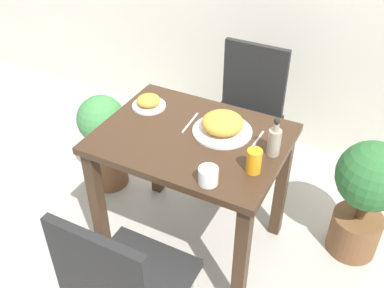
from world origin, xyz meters
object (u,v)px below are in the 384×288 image
Objects in this scene: food_plate at (223,125)px; chair_near at (123,285)px; juice_glass at (254,161)px; sauce_bottle at (274,141)px; chair_far at (246,111)px; drink_cup at (208,176)px; side_plate at (149,102)px; potted_plant_right at (367,193)px; potted_plant_left at (104,138)px.

chair_near is at bearing -93.25° from food_plate.
sauce_bottle is (0.04, 0.15, 0.02)m from juice_glass.
sauce_bottle is at bearing -59.98° from chair_far.
juice_glass is (0.14, 0.16, 0.02)m from drink_cup.
side_plate is 0.72m from sauce_bottle.
chair_far reaches higher than potted_plant_right.
potted_plant_left is at bearing 152.96° from drink_cup.
drink_cup is 0.44× the size of sauce_bottle.
potted_plant_left is (-1.12, 0.17, -0.46)m from sauce_bottle.
sauce_bottle reaches higher than chair_far.
juice_glass is at bearing -16.68° from potted_plant_left.
chair_far is 1.27× the size of potted_plant_right.
chair_near is at bearing -114.94° from juice_glass.
potted_plant_right is at bearing -21.11° from chair_far.
chair_far is at bearing 57.34° from side_plate.
chair_far reaches higher than side_plate.
juice_glass reaches higher than food_plate.
chair_far is (-0.04, 1.40, 0.00)m from chair_near.
juice_glass is at bearing -19.81° from side_plate.
side_plate is at bearing -168.39° from potted_plant_right.
food_plate is at bearing -4.84° from side_plate.
chair_near is 0.97m from side_plate.
chair_far is 4.68× the size of sauce_bottle.
side_plate reaches higher than potted_plant_left.
potted_plant_right is (0.70, 0.27, -0.37)m from food_plate.
food_plate is 1.49× the size of sauce_bottle.
potted_plant_left is (-0.40, 0.08, -0.42)m from side_plate.
chair_near reaches higher than juice_glass.
sauce_bottle reaches higher than drink_cup.
food_plate is at bearing -81.06° from chair_far.
chair_near is 3.13× the size of food_plate.
juice_glass reaches higher than potted_plant_left.
juice_glass is at bearing -134.29° from potted_plant_right.
chair_far is 0.90m from juice_glass.
food_plate is 0.96m from potted_plant_left.
potted_plant_right is at bearing 21.11° from food_plate.
drink_cup reaches higher than potted_plant_right.
chair_near is 0.88m from sauce_bottle.
juice_glass is 0.77m from potted_plant_right.
side_plate is at bearing -65.35° from chair_near.
drink_cup is at bearing -74.95° from food_plate.
sauce_bottle reaches higher than potted_plant_left.
potted_plant_right reaches higher than potted_plant_left.
food_plate reaches higher than drink_cup.
juice_glass reaches higher than side_plate.
chair_far is 0.90m from potted_plant_left.
potted_plant_right is (0.61, 0.63, -0.36)m from drink_cup.
side_plate is 1.22m from potted_plant_right.
chair_near is 0.86m from food_plate.
chair_far is 0.65m from food_plate.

